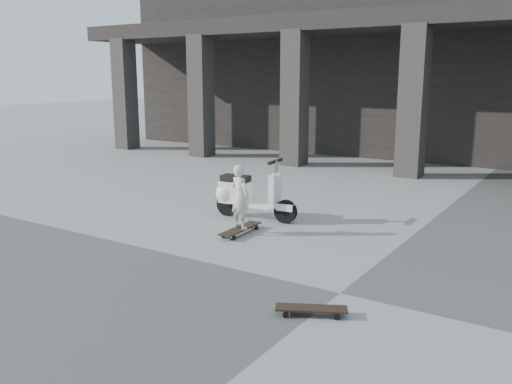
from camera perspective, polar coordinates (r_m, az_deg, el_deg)
The scene contains 5 objects.
ground at distance 7.01m, azimuth 8.83°, elevation -10.48°, with size 90.00×90.00×0.00m, color #484846.
longboard at distance 9.39m, azimuth -1.66°, elevation -3.93°, with size 0.27×1.04×0.10m.
skateboard_spare at distance 6.34m, azimuth 5.85°, elevation -12.18°, with size 0.82×0.56×0.10m.
child at distance 9.24m, azimuth -1.68°, elevation -0.49°, with size 0.40×0.27×1.11m, color beige.
scooter at distance 10.38m, azimuth -1.47°, elevation -0.19°, with size 1.68×0.61×1.17m.
Camera 1 is at (2.57, -5.95, 2.68)m, focal length 38.00 mm.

